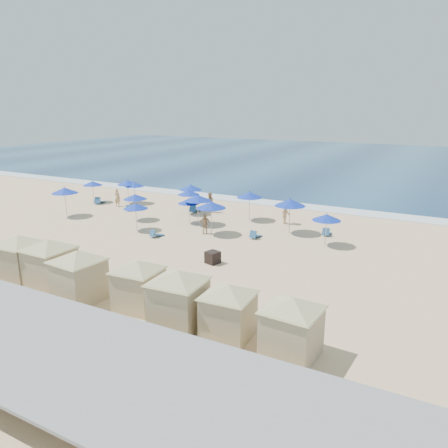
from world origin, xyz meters
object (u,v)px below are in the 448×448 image
at_px(umbrella_4, 191,187).
at_px(umbrella_5, 198,198).
at_px(cabana_3, 138,278).
at_px(cabana_1, 49,257).
at_px(trash_bin, 213,257).
at_px(umbrella_3, 135,197).
at_px(umbrella_9, 250,195).
at_px(cabana_2, 78,269).
at_px(beachgoer_0, 117,198).
at_px(umbrella_0, 93,183).
at_px(umbrella_8, 211,205).
at_px(umbrella_10, 290,203).
at_px(cabana_0, 20,252).
at_px(beachgoer_2, 205,224).
at_px(beachgoer_3, 286,213).
at_px(umbrella_7, 189,201).
at_px(umbrella_12, 134,184).
at_px(cabana_6, 292,320).
at_px(umbrella_6, 136,206).
at_px(beachgoer_1, 210,202).
at_px(umbrella_1, 65,190).
at_px(cabana_5, 228,304).
at_px(umbrella_11, 327,217).
at_px(umbrella_2, 128,183).
at_px(umbrella_13, 189,192).
at_px(cabana_4, 178,291).

distance_m(umbrella_4, umbrella_5, 5.33).
bearing_deg(cabana_3, cabana_1, -178.26).
xyz_separation_m(trash_bin, cabana_1, (-5.81, -7.25, 1.29)).
distance_m(umbrella_3, umbrella_9, 9.69).
xyz_separation_m(cabana_2, beachgoer_0, (-12.89, 17.08, -0.77)).
distance_m(umbrella_0, umbrella_8, 16.70).
height_order(trash_bin, umbrella_10, umbrella_10).
relative_size(trash_bin, cabana_1, 0.16).
bearing_deg(trash_bin, umbrella_10, 95.09).
bearing_deg(umbrella_8, umbrella_9, 82.35).
bearing_deg(cabana_0, beachgoer_2, 71.46).
bearing_deg(umbrella_3, beachgoer_3, 22.57).
distance_m(cabana_2, umbrella_7, 15.63).
relative_size(umbrella_12, beachgoer_2, 1.42).
xyz_separation_m(cabana_6, umbrella_6, (-16.86, 11.17, 0.39)).
bearing_deg(umbrella_6, cabana_3, -49.88).
height_order(trash_bin, cabana_1, cabana_1).
bearing_deg(beachgoer_2, beachgoer_1, 86.12).
xyz_separation_m(umbrella_1, beachgoer_3, (17.95, 6.78, -1.37)).
height_order(cabana_5, umbrella_7, cabana_5).
height_order(umbrella_1, umbrella_8, umbrella_1).
height_order(umbrella_1, beachgoer_0, umbrella_1).
bearing_deg(cabana_5, trash_bin, 124.24).
bearing_deg(umbrella_11, cabana_2, -119.37).
bearing_deg(umbrella_4, umbrella_2, -176.29).
bearing_deg(umbrella_7, cabana_6, -46.06).
height_order(cabana_6, umbrella_9, cabana_6).
distance_m(umbrella_1, beachgoer_3, 19.24).
distance_m(umbrella_12, beachgoer_1, 8.58).
distance_m(cabana_2, umbrella_0, 23.86).
height_order(umbrella_13, beachgoer_1, umbrella_13).
height_order(cabana_4, cabana_6, cabana_4).
xyz_separation_m(cabana_4, cabana_6, (5.18, 0.07, -0.11)).
relative_size(umbrella_4, beachgoer_1, 1.33).
distance_m(umbrella_1, umbrella_12, 7.26).
relative_size(cabana_3, beachgoer_3, 2.29).
relative_size(beachgoer_1, beachgoer_2, 1.18).
bearing_deg(beachgoer_1, cabana_4, -10.93).
bearing_deg(cabana_0, trash_bin, 42.59).
bearing_deg(beachgoer_3, cabana_4, -170.00).
distance_m(umbrella_2, beachgoer_2, 13.73).
xyz_separation_m(umbrella_3, umbrella_9, (8.54, 4.58, 0.19)).
distance_m(umbrella_7, beachgoer_0, 9.67).
bearing_deg(umbrella_13, cabana_3, -64.09).
bearing_deg(trash_bin, umbrella_11, 70.30).
height_order(umbrella_8, umbrella_13, umbrella_8).
relative_size(umbrella_0, beachgoer_2, 1.43).
bearing_deg(cabana_6, cabana_2, -178.80).
distance_m(umbrella_9, beachgoer_0, 13.58).
distance_m(cabana_4, beachgoer_0, 25.26).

